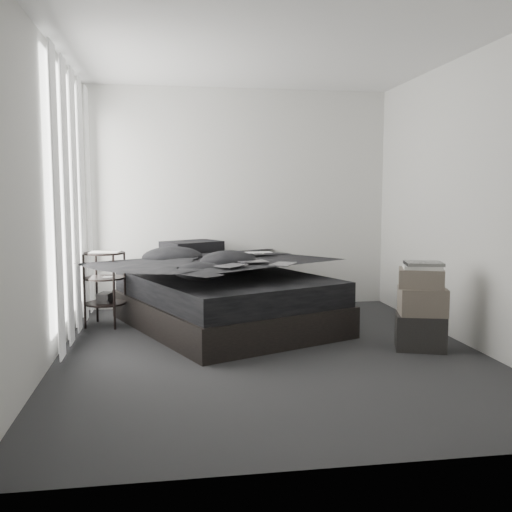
{
  "coord_description": "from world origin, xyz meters",
  "views": [
    {
      "loc": [
        -0.87,
        -4.72,
        1.37
      ],
      "look_at": [
        0.0,
        0.8,
        0.75
      ],
      "focal_mm": 40.0,
      "sensor_mm": 36.0,
      "label": 1
    }
  ],
  "objects": [
    {
      "name": "window_left",
      "position": [
        -1.78,
        0.9,
        1.35
      ],
      "size": [
        0.02,
        2.0,
        2.3
      ],
      "primitive_type": "cube",
      "color": "white",
      "rests_on": "wall_left"
    },
    {
      "name": "art_book_snake",
      "position": [
        1.33,
        -0.11,
        0.76
      ],
      "size": [
        0.36,
        0.31,
        0.03
      ],
      "primitive_type": "cube",
      "rotation": [
        0.0,
        0.0,
        -0.24
      ],
      "color": "silver",
      "rests_on": "art_book_white"
    },
    {
      "name": "comic_b",
      "position": [
        -0.06,
        0.65,
        0.8
      ],
      "size": [
        0.31,
        0.23,
        0.01
      ],
      "primitive_type": "cube",
      "rotation": [
        0.0,
        0.0,
        0.2
      ],
      "color": "black",
      "rests_on": "duvet"
    },
    {
      "name": "bed",
      "position": [
        -0.28,
        1.02,
        0.15
      ],
      "size": [
        2.4,
        2.68,
        0.3
      ],
      "primitive_type": "cube",
      "rotation": [
        0.0,
        0.0,
        0.41
      ],
      "color": "black",
      "rests_on": "floor"
    },
    {
      "name": "box_lower",
      "position": [
        1.32,
        -0.1,
        0.16
      ],
      "size": [
        0.51,
        0.45,
        0.31
      ],
      "primitive_type": "cube",
      "rotation": [
        0.0,
        0.0,
        -0.34
      ],
      "color": "black",
      "rests_on": "floor"
    },
    {
      "name": "mattress",
      "position": [
        -0.28,
        1.02,
        0.42
      ],
      "size": [
        2.31,
        2.59,
        0.23
      ],
      "primitive_type": "cube",
      "rotation": [
        0.0,
        0.0,
        0.41
      ],
      "color": "black",
      "rests_on": "bed"
    },
    {
      "name": "laptop",
      "position": [
        0.07,
        1.23,
        0.8
      ],
      "size": [
        0.37,
        0.26,
        0.03
      ],
      "primitive_type": "imported",
      "rotation": [
        0.0,
        0.0,
        0.09
      ],
      "color": "silver",
      "rests_on": "duvet"
    },
    {
      "name": "ceiling",
      "position": [
        0.0,
        0.0,
        2.6
      ],
      "size": [
        3.6,
        4.2,
        0.01
      ],
      "primitive_type": "cube",
      "color": "white",
      "rests_on": "ground"
    },
    {
      "name": "floor",
      "position": [
        0.0,
        0.0,
        0.0
      ],
      "size": [
        3.6,
        4.2,
        0.01
      ],
      "primitive_type": "cube",
      "color": "#29292B",
      "rests_on": "ground"
    },
    {
      "name": "box_upper",
      "position": [
        1.31,
        -0.1,
        0.63
      ],
      "size": [
        0.46,
        0.42,
        0.16
      ],
      "primitive_type": "cube",
      "rotation": [
        0.0,
        0.0,
        -0.39
      ],
      "color": "#64594E",
      "rests_on": "box_mid"
    },
    {
      "name": "art_book_white",
      "position": [
        1.32,
        -0.1,
        0.73
      ],
      "size": [
        0.39,
        0.35,
        0.03
      ],
      "primitive_type": "cube",
      "rotation": [
        0.0,
        0.0,
        -0.34
      ],
      "color": "silver",
      "rests_on": "box_upper"
    },
    {
      "name": "comic_a",
      "position": [
        -0.29,
        0.38,
        0.79
      ],
      "size": [
        0.32,
        0.32,
        0.01
      ],
      "primitive_type": "cube",
      "rotation": [
        0.0,
        0.0,
        0.79
      ],
      "color": "black",
      "rests_on": "duvet"
    },
    {
      "name": "comic_c",
      "position": [
        0.19,
        0.41,
        0.81
      ],
      "size": [
        0.3,
        0.33,
        0.01
      ],
      "primitive_type": "cube",
      "rotation": [
        0.0,
        0.0,
        1.02
      ],
      "color": "black",
      "rests_on": "duvet"
    },
    {
      "name": "wall_left",
      "position": [
        -1.8,
        0.0,
        1.3
      ],
      "size": [
        0.01,
        4.2,
        2.6
      ],
      "primitive_type": "cube",
      "color": "silver",
      "rests_on": "ground"
    },
    {
      "name": "floor_books",
      "position": [
        -1.06,
        1.05,
        0.07
      ],
      "size": [
        0.15,
        0.21,
        0.14
      ],
      "primitive_type": "cube",
      "rotation": [
        0.0,
        0.0,
        -0.08
      ],
      "color": "black",
      "rests_on": "floor"
    },
    {
      "name": "pillow_upper",
      "position": [
        -0.59,
        1.79,
        0.75
      ],
      "size": [
        0.75,
        0.68,
        0.14
      ],
      "primitive_type": "cube",
      "rotation": [
        0.0,
        0.0,
        0.51
      ],
      "color": "black",
      "rests_on": "pillow_lower"
    },
    {
      "name": "duvet",
      "position": [
        -0.26,
        0.97,
        0.66
      ],
      "size": [
        2.23,
        2.37,
        0.26
      ],
      "primitive_type": "imported",
      "rotation": [
        0.0,
        0.0,
        0.41
      ],
      "color": "black",
      "rests_on": "mattress"
    },
    {
      "name": "wall_right",
      "position": [
        1.8,
        0.0,
        1.3
      ],
      "size": [
        0.01,
        4.2,
        2.6
      ],
      "primitive_type": "cube",
      "color": "silver",
      "rests_on": "ground"
    },
    {
      "name": "pillow_lower",
      "position": [
        -0.66,
        1.78,
        0.61
      ],
      "size": [
        0.78,
        0.67,
        0.15
      ],
      "primitive_type": "cube",
      "rotation": [
        0.0,
        0.0,
        0.41
      ],
      "color": "black",
      "rests_on": "mattress"
    },
    {
      "name": "side_stand",
      "position": [
        -1.51,
        1.25,
        0.38
      ],
      "size": [
        0.51,
        0.51,
        0.76
      ],
      "primitive_type": "cylinder",
      "rotation": [
        0.0,
        0.0,
        -0.28
      ],
      "color": "black",
      "rests_on": "floor"
    },
    {
      "name": "wall_back",
      "position": [
        0.0,
        2.1,
        1.3
      ],
      "size": [
        3.6,
        0.01,
        2.6
      ],
      "primitive_type": "cube",
      "color": "silver",
      "rests_on": "ground"
    },
    {
      "name": "wall_front",
      "position": [
        0.0,
        -2.1,
        1.3
      ],
      "size": [
        3.6,
        0.01,
        2.6
      ],
      "primitive_type": "cube",
      "color": "silver",
      "rests_on": "ground"
    },
    {
      "name": "papers",
      "position": [
        -1.5,
        1.24,
        0.76
      ],
      "size": [
        0.31,
        0.25,
        0.02
      ],
      "primitive_type": "cube",
      "rotation": [
        0.0,
        0.0,
        -0.1
      ],
      "color": "white",
      "rests_on": "side_stand"
    },
    {
      "name": "box_mid",
      "position": [
        1.33,
        -0.11,
        0.43
      ],
      "size": [
        0.46,
        0.41,
        0.24
      ],
      "primitive_type": "cube",
      "rotation": [
        0.0,
        0.0,
        -0.27
      ],
      "color": "#64594E",
      "rests_on": "box_lower"
    },
    {
      "name": "curtain_left",
      "position": [
        -1.73,
        0.9,
        1.28
      ],
      "size": [
        0.06,
        2.12,
        2.48
      ],
      "primitive_type": "cube",
      "color": "white",
      "rests_on": "wall_left"
    }
  ]
}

